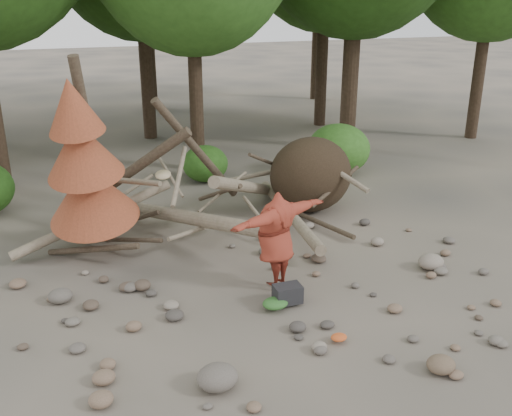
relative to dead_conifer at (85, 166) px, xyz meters
name	(u,v)px	position (x,y,z in m)	size (l,w,h in m)	color
ground	(291,304)	(3.12, -3.37, -2.11)	(120.00, 120.00, 0.00)	#514C44
deadfall_pile	(292,179)	(5.13, 0.87, -1.16)	(8.55, 5.24, 3.30)	#332619
dead_conifer	(85,166)	(0.00, 0.00, 0.00)	(2.06, 2.16, 4.35)	#4C3F30
bush_mid	(205,164)	(3.92, 4.43, -1.55)	(1.40, 1.40, 1.12)	#2E621C
bush_right	(338,149)	(8.12, 3.63, -1.31)	(2.00, 2.00, 1.60)	#3A7424
frisbee_thrower	(276,239)	(3.11, -2.67, -1.08)	(3.40, 1.38, 2.47)	maroon
backpack	(288,297)	(3.03, -3.37, -1.94)	(0.50, 0.34, 0.34)	black
cloth_green	(275,306)	(2.75, -3.46, -2.02)	(0.48, 0.40, 0.18)	#306428
cloth_orange	(339,340)	(3.29, -4.81, -2.06)	(0.28, 0.23, 0.10)	#C55021
boulder_front_left	(217,377)	(1.07, -5.15, -1.93)	(0.61, 0.55, 0.37)	#655D54
boulder_front_right	(441,365)	(4.32, -6.08, -1.98)	(0.45, 0.40, 0.27)	brown
boulder_mid_right	(431,262)	(6.44, -3.17, -1.95)	(0.54, 0.49, 0.33)	gray
boulder_mid_left	(60,296)	(-0.84, -1.68, -1.98)	(0.45, 0.40, 0.27)	#605951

